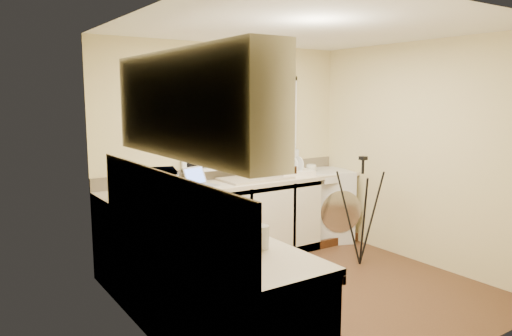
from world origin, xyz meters
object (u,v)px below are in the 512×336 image
object	(u,v)px
steel_jar	(208,229)
plant_b	(222,157)
dish_rack	(294,173)
plant_d	(262,153)
washing_machine	(323,205)
laptop	(200,181)
tripod	(361,211)
glass_jug	(261,237)
plant_c	(243,155)
microwave	(157,187)
soap_bottle_green	(287,152)
kettle	(187,203)
cup_back	(311,169)
cup_left	(236,242)
soap_bottle_clear	(294,152)

from	to	relation	value
steel_jar	plant_b	size ratio (longest dim) A/B	0.47
dish_rack	plant_d	xyz separation A→B (m)	(-0.29, 0.26, 0.23)
washing_machine	steel_jar	distance (m)	3.18
laptop	plant_b	world-z (taller)	plant_b
tripod	glass_jug	distance (m)	2.51
dish_rack	glass_jug	world-z (taller)	glass_jug
washing_machine	dish_rack	xyz separation A→B (m)	(-0.53, -0.06, 0.48)
plant_c	dish_rack	bearing A→B (deg)	-24.22
washing_machine	glass_jug	bearing A→B (deg)	-117.23
washing_machine	plant_d	xyz separation A→B (m)	(-0.83, 0.20, 0.71)
microwave	soap_bottle_green	world-z (taller)	soap_bottle_green
dish_rack	steel_jar	bearing A→B (deg)	-129.31
kettle	soap_bottle_green	world-z (taller)	soap_bottle_green
glass_jug	cup_back	bearing A→B (deg)	43.74
plant_d	steel_jar	bearing A→B (deg)	-132.87
microwave	washing_machine	bearing A→B (deg)	-59.34
laptop	plant_d	xyz separation A→B (m)	(0.98, 0.25, 0.21)
cup_left	soap_bottle_clear	bearing A→B (deg)	45.06
dish_rack	soap_bottle_clear	xyz separation A→B (m)	(0.18, 0.23, 0.22)
plant_b	tripod	bearing A→B (deg)	-45.73
glass_jug	plant_b	xyz separation A→B (m)	(1.06, 2.34, 0.18)
washing_machine	glass_jug	world-z (taller)	glass_jug
cup_left	dish_rack	bearing A→B (deg)	44.31
laptop	cup_back	distance (m)	1.59
washing_machine	plant_b	distance (m)	1.58
glass_jug	plant_b	bearing A→B (deg)	65.53
washing_machine	soap_bottle_green	world-z (taller)	soap_bottle_green
microwave	cup_left	distance (m)	1.51
steel_jar	microwave	bearing A→B (deg)	84.56
tripod	laptop	bearing A→B (deg)	156.00
laptop	soap_bottle_clear	size ratio (longest dim) A/B	1.74
washing_machine	plant_d	world-z (taller)	plant_d
washing_machine	laptop	bearing A→B (deg)	-156.71
washing_machine	tripod	size ratio (longest dim) A/B	0.75
washing_machine	steel_jar	xyz separation A→B (m)	(-2.62, -1.74, 0.49)
kettle	dish_rack	size ratio (longest dim) A/B	0.49
steel_jar	soap_bottle_green	xyz separation A→B (m)	(2.16, 1.90, 0.21)
steel_jar	plant_c	xyz separation A→B (m)	(1.51, 1.93, 0.21)
cup_left	plant_d	bearing A→B (deg)	52.06
tripod	soap_bottle_green	xyz separation A→B (m)	(-0.17, 1.12, 0.56)
kettle	plant_c	bearing A→B (deg)	44.30
washing_machine	microwave	size ratio (longest dim) A/B	1.71
glass_jug	plant_b	distance (m)	2.58
cup_back	cup_left	bearing A→B (deg)	-138.99
plant_c	soap_bottle_clear	bearing A→B (deg)	-2.18
laptop	plant_c	bearing A→B (deg)	2.06
cup_left	soap_bottle_green	bearing A→B (deg)	46.40
glass_jug	soap_bottle_green	xyz separation A→B (m)	(2.00, 2.33, 0.19)
soap_bottle_green	steel_jar	bearing A→B (deg)	-138.60
tripod	plant_b	distance (m)	1.68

